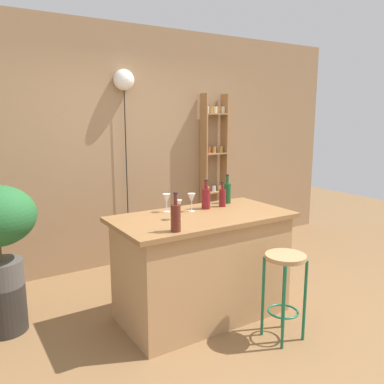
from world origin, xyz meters
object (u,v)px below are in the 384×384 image
object	(u,v)px
bottle_sauce_amber	(206,198)
wine_glass_center	(178,206)
bottle_olive_oil	(176,217)
spice_shelf	(214,170)
plant_stool	(5,308)
wine_glass_left	(192,199)
bottle_vinegar	(223,197)
wine_glass_right	(166,199)
bottle_soda_blue	(227,192)
bar_stool	(285,277)
pendant_globe_light	(124,82)

from	to	relation	value
bottle_sauce_amber	wine_glass_center	bearing A→B (deg)	-154.52
bottle_olive_oil	spice_shelf	bearing A→B (deg)	48.14
plant_stool	wine_glass_center	bearing A→B (deg)	-26.52
bottle_olive_oil	wine_glass_left	xyz separation A→B (m)	(0.43, 0.47, 0.01)
spice_shelf	bottle_vinegar	world-z (taller)	spice_shelf
plant_stool	wine_glass_right	size ratio (longest dim) A/B	2.46
plant_stool	bottle_soda_blue	bearing A→B (deg)	-10.08
bar_stool	bottle_sauce_amber	size ratio (longest dim) A/B	2.60
bar_stool	bottle_soda_blue	size ratio (longest dim) A/B	2.49
bar_stool	pendant_globe_light	size ratio (longest dim) A/B	0.31
wine_glass_center	wine_glass_right	bearing A→B (deg)	80.96
plant_stool	wine_glass_left	size ratio (longest dim) A/B	2.46
bottle_sauce_amber	bottle_olive_oil	xyz separation A→B (m)	(-0.60, -0.49, 0.01)
bottle_olive_oil	pendant_globe_light	bearing A→B (deg)	77.96
bar_stool	wine_glass_center	size ratio (longest dim) A/B	4.30
spice_shelf	wine_glass_right	xyz separation A→B (m)	(-1.39, -1.24, -0.02)
wine_glass_center	wine_glass_right	distance (m)	0.28
plant_stool	bottle_olive_oil	distance (m)	1.67
bar_stool	wine_glass_left	size ratio (longest dim) A/B	4.30
plant_stool	wine_glass_center	size ratio (longest dim) A/B	2.46
bottle_olive_oil	bottle_sauce_amber	bearing A→B (deg)	39.26
bar_stool	pendant_globe_light	bearing A→B (deg)	99.91
bottle_olive_oil	wine_glass_center	size ratio (longest dim) A/B	1.80
pendant_globe_light	wine_glass_right	bearing A→B (deg)	-97.23
spice_shelf	bottle_olive_oil	world-z (taller)	spice_shelf
bottle_soda_blue	wine_glass_right	bearing A→B (deg)	-179.23
plant_stool	bottle_sauce_amber	distance (m)	1.95
bar_stool	plant_stool	bearing A→B (deg)	145.40
bar_stool	plant_stool	world-z (taller)	bar_stool
bottle_olive_oil	wine_glass_left	distance (m)	0.64
wine_glass_left	wine_glass_right	bearing A→B (deg)	153.24
spice_shelf	bottle_soda_blue	size ratio (longest dim) A/B	7.25
plant_stool	bottle_olive_oil	size ratio (longest dim) A/B	1.37
spice_shelf	bottle_olive_oil	xyz separation A→B (m)	(-1.62, -1.81, -0.03)
wine_glass_center	pendant_globe_light	bearing A→B (deg)	82.44
plant_stool	pendant_globe_light	distance (m)	2.61
bottle_olive_oil	pendant_globe_light	distance (m)	2.19
plant_stool	pendant_globe_light	size ratio (longest dim) A/B	0.18
wine_glass_center	pendant_globe_light	xyz separation A→B (m)	(0.21, 1.55, 1.10)
bottle_olive_oil	wine_glass_center	distance (m)	0.35
bottle_soda_blue	pendant_globe_light	size ratio (longest dim) A/B	0.12
bottle_sauce_amber	wine_glass_center	world-z (taller)	bottle_sauce_amber
plant_stool	bottle_olive_oil	bearing A→B (deg)	-40.42
bottle_soda_blue	wine_glass_right	world-z (taller)	bottle_soda_blue
bottle_vinegar	wine_glass_right	size ratio (longest dim) A/B	1.45
spice_shelf	wine_glass_right	bearing A→B (deg)	-138.29
spice_shelf	bottle_sauce_amber	bearing A→B (deg)	-127.74
bottle_vinegar	bottle_olive_oil	distance (m)	0.92
spice_shelf	wine_glass_right	size ratio (longest dim) A/B	12.51
bottle_soda_blue	bar_stool	bearing A→B (deg)	-97.98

